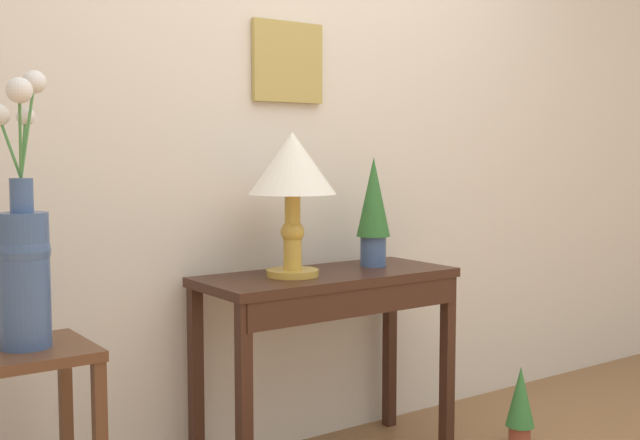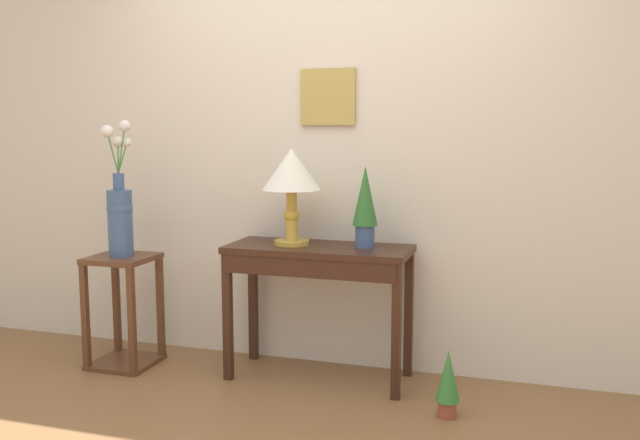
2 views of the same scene
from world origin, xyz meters
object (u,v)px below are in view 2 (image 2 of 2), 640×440
(console_table, at_px, (318,268))
(potted_plant_on_console, at_px, (365,203))
(potted_plant_floor, at_px, (448,381))
(flower_vase_tall, at_px, (120,210))
(table_lamp, at_px, (291,175))
(pedestal_stand_left, at_px, (124,311))

(console_table, distance_m, potted_plant_on_console, 0.44)
(potted_plant_on_console, xyz_separation_m, potted_plant_floor, (0.50, -0.35, -0.81))
(flower_vase_tall, height_order, potted_plant_floor, flower_vase_tall)
(flower_vase_tall, distance_m, potted_plant_floor, 2.04)
(console_table, bearing_deg, flower_vase_tall, -174.13)
(table_lamp, bearing_deg, potted_plant_floor, -19.36)
(console_table, height_order, potted_plant_on_console, potted_plant_on_console)
(table_lamp, relative_size, pedestal_stand_left, 0.81)
(potted_plant_floor, bearing_deg, console_table, 158.49)
(table_lamp, bearing_deg, flower_vase_tall, -171.91)
(potted_plant_on_console, bearing_deg, pedestal_stand_left, -173.09)
(pedestal_stand_left, height_order, potted_plant_floor, pedestal_stand_left)
(pedestal_stand_left, xyz_separation_m, potted_plant_floor, (1.90, -0.18, -0.15))
(potted_plant_on_console, height_order, pedestal_stand_left, potted_plant_on_console)
(console_table, relative_size, table_lamp, 1.89)
(pedestal_stand_left, bearing_deg, table_lamp, 8.10)
(console_table, xyz_separation_m, table_lamp, (-0.16, 0.02, 0.50))
(flower_vase_tall, bearing_deg, table_lamp, 8.09)
(flower_vase_tall, bearing_deg, pedestal_stand_left, -128.65)
(table_lamp, bearing_deg, potted_plant_on_console, 3.98)
(potted_plant_floor, bearing_deg, flower_vase_tall, 174.69)
(potted_plant_floor, bearing_deg, potted_plant_on_console, 145.21)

